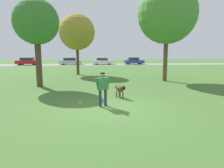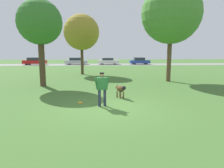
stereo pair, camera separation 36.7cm
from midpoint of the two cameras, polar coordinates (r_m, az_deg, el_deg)
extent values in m
plane|color=#426B2D|center=(8.98, -0.06, -6.89)|extent=(120.00, 120.00, 0.00)
cube|color=gray|center=(40.31, -3.09, 5.58)|extent=(120.00, 6.00, 0.01)
cylinder|color=#2D334C|center=(9.23, -0.92, -3.94)|extent=(0.16, 0.16, 0.78)
cylinder|color=#2D334C|center=(9.15, -2.46, -4.05)|extent=(0.16, 0.16, 0.78)
cube|color=#2D7038|center=(9.06, -1.71, 0.13)|extent=(0.51, 0.34, 0.55)
cylinder|color=#2D7038|center=(9.14, -0.14, 0.21)|extent=(0.22, 0.14, 0.56)
cylinder|color=#2D7038|center=(8.99, -3.30, 0.04)|extent=(0.22, 0.14, 0.56)
sphere|color=#A87A5B|center=(9.01, -1.72, 2.69)|extent=(0.24, 0.24, 0.20)
cylinder|color=black|center=(9.00, -1.72, 3.13)|extent=(0.25, 0.25, 0.05)
ellipsoid|color=brown|center=(10.88, 3.36, -1.36)|extent=(0.56, 0.67, 0.34)
ellipsoid|color=black|center=(10.76, 3.82, -1.80)|extent=(0.30, 0.27, 0.19)
sphere|color=black|center=(10.57, 4.44, -1.16)|extent=(0.28, 0.28, 0.21)
cylinder|color=brown|center=(10.85, 4.28, -3.20)|extent=(0.09, 0.09, 0.33)
cylinder|color=brown|center=(10.75, 3.44, -3.31)|extent=(0.09, 0.09, 0.33)
cylinder|color=brown|center=(11.15, 3.24, -2.86)|extent=(0.09, 0.09, 0.33)
cylinder|color=brown|center=(11.05, 2.42, -2.97)|extent=(0.09, 0.09, 0.33)
cylinder|color=brown|center=(11.20, 2.28, -0.79)|extent=(0.15, 0.24, 0.21)
cylinder|color=orange|center=(10.00, -7.97, -5.26)|extent=(0.24, 0.24, 0.02)
torus|color=orange|center=(10.00, -7.97, -5.26)|extent=(0.24, 0.24, 0.02)
cylinder|color=brown|center=(17.69, 16.57, 6.78)|extent=(0.36, 0.36, 3.74)
sphere|color=#4C8938|center=(17.95, 17.13, 18.66)|extent=(4.87, 4.87, 4.87)
cylinder|color=#4C3826|center=(22.61, -8.07, 6.76)|extent=(0.31, 0.31, 3.17)
sphere|color=olive|center=(22.69, -8.24, 14.44)|extent=(3.88, 3.88, 3.88)
cylinder|color=#4C3826|center=(15.37, -18.72, 5.70)|extent=(0.43, 0.43, 3.38)
sphere|color=#38752D|center=(15.49, -19.28, 16.35)|extent=(3.15, 3.15, 3.15)
cube|color=red|center=(41.98, -20.95, 5.91)|extent=(4.39, 1.84, 0.67)
cube|color=#232D38|center=(42.00, -21.17, 6.72)|extent=(2.30, 1.55, 0.53)
cylinder|color=black|center=(42.33, -18.92, 5.72)|extent=(0.67, 0.21, 0.67)
cylinder|color=black|center=(40.88, -19.51, 5.59)|extent=(0.67, 0.21, 0.67)
cylinder|color=black|center=(43.13, -22.28, 5.59)|extent=(0.67, 0.21, 0.67)
cylinder|color=black|center=(41.70, -22.97, 5.45)|extent=(0.67, 0.21, 0.67)
cube|color=#B7B7BC|center=(40.78, -9.88, 6.24)|extent=(4.45, 1.78, 0.65)
cube|color=#232D38|center=(40.78, -10.09, 7.05)|extent=(2.32, 1.52, 0.51)
cylinder|color=black|center=(41.43, -7.91, 6.00)|extent=(0.59, 0.20, 0.59)
cylinder|color=black|center=(39.92, -8.07, 5.89)|extent=(0.59, 0.20, 0.59)
cylinder|color=black|center=(41.71, -11.58, 5.93)|extent=(0.59, 0.20, 0.59)
cylinder|color=black|center=(40.21, -11.88, 5.80)|extent=(0.59, 0.20, 0.59)
cube|color=white|center=(40.63, -0.76, 6.37)|extent=(4.24, 1.97, 0.66)
cube|color=#232D38|center=(40.61, -0.94, 7.14)|extent=(2.23, 1.64, 0.43)
cylinder|color=black|center=(41.46, 0.96, 6.09)|extent=(0.61, 0.22, 0.60)
cylinder|color=black|center=(39.90, 1.06, 5.98)|extent=(0.61, 0.22, 0.60)
cylinder|color=black|center=(41.42, -2.51, 6.08)|extent=(0.61, 0.22, 0.60)
cylinder|color=black|center=(39.87, -2.55, 5.97)|extent=(0.61, 0.22, 0.60)
cube|color=#284293|center=(41.44, 8.18, 6.32)|extent=(4.03, 1.72, 0.63)
cube|color=#232D38|center=(41.39, 8.03, 7.14)|extent=(2.10, 1.47, 0.56)
cylinder|color=black|center=(42.42, 9.57, 6.05)|extent=(0.61, 0.20, 0.61)
cylinder|color=black|center=(41.00, 10.04, 5.93)|extent=(0.61, 0.20, 0.61)
cylinder|color=black|center=(41.94, 6.35, 6.08)|extent=(0.61, 0.20, 0.61)
cylinder|color=black|center=(40.50, 6.70, 5.97)|extent=(0.61, 0.20, 0.61)
camera|label=1|loc=(0.18, -88.94, 0.17)|focal=32.00mm
camera|label=2|loc=(0.18, 91.06, -0.17)|focal=32.00mm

